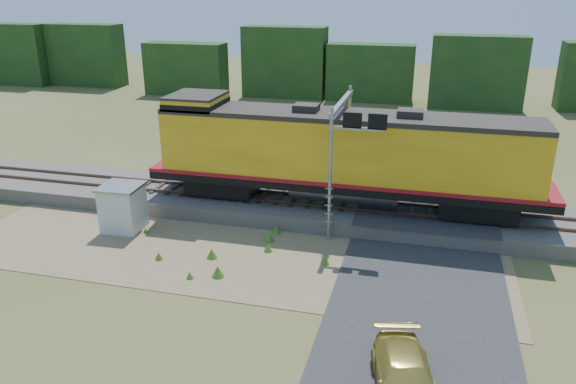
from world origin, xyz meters
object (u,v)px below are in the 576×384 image
(signal_gantry, at_px, (345,131))
(car, at_px, (405,379))
(shed, at_px, (123,207))
(locomotive, at_px, (339,154))

(signal_gantry, relative_size, car, 1.51)
(signal_gantry, xyz_separation_m, car, (3.98, -12.62, -4.39))
(signal_gantry, bearing_deg, car, -72.49)
(shed, height_order, signal_gantry, signal_gantry)
(locomotive, distance_m, signal_gantry, 1.59)
(locomotive, height_order, shed, locomotive)
(car, bearing_deg, shed, 136.39)
(signal_gantry, bearing_deg, locomotive, 119.77)
(locomotive, xyz_separation_m, car, (4.36, -13.28, -2.98))
(locomotive, xyz_separation_m, signal_gantry, (0.37, -0.65, 1.40))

